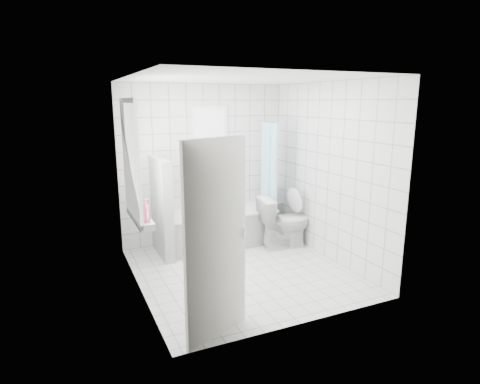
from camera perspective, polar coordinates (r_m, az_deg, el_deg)
name	(u,v)px	position (r m, az deg, el deg)	size (l,w,h in m)	color
ground	(242,271)	(5.72, 0.27, -11.16)	(3.00, 3.00, 0.00)	white
ceiling	(242,78)	(5.23, 0.31, 15.86)	(3.00, 3.00, 0.00)	white
wall_back	(204,164)	(6.70, -5.10, 3.96)	(2.80, 0.02, 2.60)	white
wall_front	(305,206)	(4.04, 9.23, -1.96)	(2.80, 0.02, 2.60)	white
wall_left	(135,189)	(4.92, -14.70, 0.40)	(0.02, 3.00, 2.60)	white
wall_right	(328,172)	(6.04, 12.46, 2.75)	(0.02, 3.00, 2.60)	white
window_left	(133,161)	(5.16, -14.98, 4.34)	(0.01, 0.90, 1.40)	white
window_back	(210,125)	(6.62, -4.26, 9.53)	(0.50, 0.01, 0.50)	white
window_sill	(140,217)	(5.32, -14.05, -3.52)	(0.18, 1.02, 0.08)	white
door	(216,241)	(3.89, -3.41, -7.02)	(0.04, 0.80, 2.00)	silver
bathtub	(220,228)	(6.62, -2.90, -5.08)	(1.79, 0.77, 0.58)	white
partition_wall	(162,208)	(6.18, -11.07, -2.19)	(0.15, 0.85, 1.50)	white
tiled_ledge	(272,217)	(7.31, 4.53, -3.53)	(0.40, 0.24, 0.55)	white
toilet	(284,222)	(6.52, 6.34, -4.23)	(0.47, 0.83, 0.84)	white
curtain_rod	(267,121)	(6.64, 3.82, 9.98)	(0.02, 0.02, 0.80)	silver
shower_curtain	(270,177)	(6.63, 4.24, 2.14)	(0.14, 0.48, 1.78)	#52C9F1
tub_faucet	(218,190)	(6.81, -3.20, 0.29)	(0.18, 0.06, 0.06)	silver
sill_bottles	(141,207)	(5.21, -13.86, -2.07)	(0.17, 0.76, 0.28)	white
ledge_bottles	(271,196)	(7.19, 4.48, -0.56)	(0.18, 0.18, 0.24)	green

